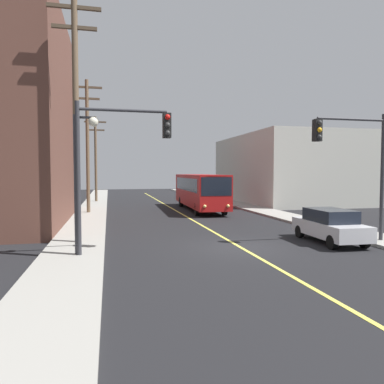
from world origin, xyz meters
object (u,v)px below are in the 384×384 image
utility_pole_mid (88,140)px  traffic_signal_left_corner (118,149)px  utility_pole_near (76,108)px  fire_hydrant (311,216)px  parked_car_silver (330,225)px  traffic_signal_right_corner (355,153)px  utility_pole_far (96,155)px  city_bus (200,190)px  street_lamp_left (82,164)px

utility_pole_mid → traffic_signal_left_corner: 16.26m
utility_pole_near → fire_hydrant: 15.56m
parked_car_silver → fire_hydrant: size_ratio=5.31×
utility_pole_near → traffic_signal_right_corner: 13.10m
utility_pole_far → traffic_signal_right_corner: size_ratio=1.58×
city_bus → street_lamp_left: street_lamp_left is taller
traffic_signal_left_corner → street_lamp_left: size_ratio=1.09×
parked_car_silver → utility_pole_near: utility_pole_near is taller
parked_car_silver → traffic_signal_right_corner: 3.61m
parked_car_silver → utility_pole_mid: 20.10m
utility_pole_mid → traffic_signal_left_corner: bearing=-82.9°
traffic_signal_right_corner → fire_hydrant: size_ratio=7.14×
utility_pole_near → utility_pole_far: utility_pole_near is taller
city_bus → street_lamp_left: bearing=-118.0°
street_lamp_left → fire_hydrant: 15.27m
traffic_signal_left_corner → traffic_signal_right_corner: same height
utility_pole_near → traffic_signal_left_corner: utility_pole_near is taller
traffic_signal_left_corner → city_bus: bearing=66.1°
city_bus → utility_pole_near: 17.66m
utility_pole_far → traffic_signal_left_corner: 27.93m
utility_pole_far → traffic_signal_right_corner: bearing=-65.6°
utility_pole_mid → street_lamp_left: 16.03m
utility_pole_mid → street_lamp_left: size_ratio=1.94×
utility_pole_mid → fire_hydrant: size_ratio=12.71×
parked_car_silver → utility_pole_near: 13.24m
parked_car_silver → utility_pole_mid: utility_pole_mid is taller
utility_pole_far → street_lamp_left: size_ratio=1.73×
utility_pole_near → fire_hydrant: utility_pole_near is taller
street_lamp_left → utility_pole_near: bearing=98.3°
city_bus → utility_pole_mid: bearing=-173.5°
traffic_signal_left_corner → traffic_signal_right_corner: size_ratio=1.00×
city_bus → utility_pole_mid: utility_pole_mid is taller
parked_car_silver → street_lamp_left: size_ratio=0.81×
parked_car_silver → traffic_signal_left_corner: traffic_signal_left_corner is taller
utility_pole_mid → traffic_signal_left_corner: (2.01, -16.04, -1.70)m
city_bus → utility_pole_far: size_ratio=1.29×
utility_pole_near → utility_pole_mid: size_ratio=1.06×
fire_hydrant → traffic_signal_left_corner: bearing=-153.2°
utility_pole_far → parked_car_silver: bearing=-66.4°
city_bus → street_lamp_left: 19.31m
city_bus → traffic_signal_left_corner: traffic_signal_left_corner is taller
parked_car_silver → street_lamp_left: (-11.46, -0.63, 2.90)m
utility_pole_mid → traffic_signal_right_corner: (12.83, -15.91, -1.70)m
street_lamp_left → city_bus: bearing=62.0°
traffic_signal_left_corner → utility_pole_near: bearing=121.9°
utility_pole_mid → utility_pole_near: bearing=-89.1°
fire_hydrant → parked_car_silver: bearing=-112.4°
parked_car_silver → street_lamp_left: 11.84m
city_bus → parked_car_silver: city_bus is taller
utility_pole_near → utility_pole_far: (0.04, 24.94, -0.95)m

